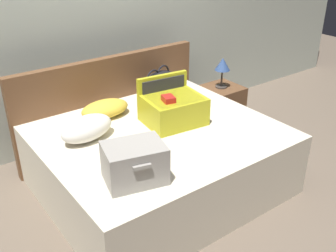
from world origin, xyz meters
name	(u,v)px	position (x,y,z in m)	size (l,w,h in m)	color
ground_plane	(188,209)	(0.00, 0.00, 0.00)	(12.00, 12.00, 0.00)	#6B5B4C
back_wall	(84,15)	(0.00, 1.65, 1.30)	(8.00, 0.10, 2.60)	#B7C1B2
bed	(160,160)	(0.00, 0.40, 0.28)	(1.90, 1.62, 0.55)	beige
headboard	(110,105)	(0.00, 1.25, 0.49)	(1.94, 0.08, 0.98)	brown
hard_case_large	(173,107)	(0.20, 0.47, 0.69)	(0.53, 0.47, 0.38)	gold
hard_case_medium	(134,163)	(-0.54, -0.08, 0.69)	(0.45, 0.38, 0.27)	gray
duffel_bag	(158,85)	(0.39, 0.98, 0.69)	(0.58, 0.38, 0.32)	black
pillow_near_headboard	(105,109)	(-0.22, 0.92, 0.63)	(0.44, 0.26, 0.15)	gold
pillow_center_head	(87,128)	(-0.54, 0.63, 0.65)	(0.45, 0.25, 0.20)	white
nightstand	(220,107)	(1.23, 0.96, 0.24)	(0.44, 0.40, 0.48)	brown
table_lamp	(223,66)	(1.23, 0.96, 0.73)	(0.17, 0.17, 0.33)	#3F3833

